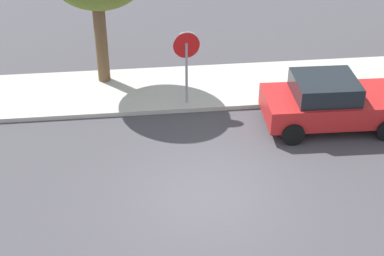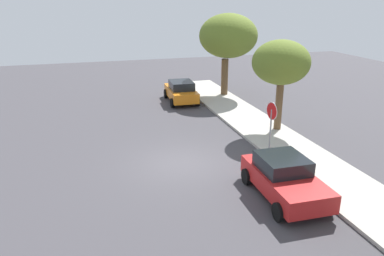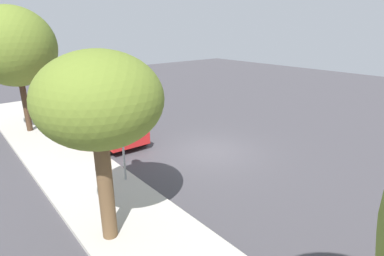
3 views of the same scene
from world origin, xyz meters
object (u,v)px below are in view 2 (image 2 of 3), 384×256
Objects in this scene: parked_car_red at (284,178)px; street_tree_near_corner at (281,63)px; stop_sign at (271,118)px; fire_hydrant at (301,171)px; parked_car_orange at (181,91)px; street_tree_mid_block at (228,36)px.

street_tree_near_corner is (-6.47, 3.24, 3.05)m from parked_car_red.
stop_sign is 0.62× the size of parked_car_red.
parked_car_red reaches higher than fire_hydrant.
stop_sign reaches higher than parked_car_orange.
fire_hydrant is at bearing 6.74° from parked_car_orange.
parked_car_orange is at bearing -80.86° from street_tree_mid_block.
parked_car_orange is 0.67× the size of street_tree_mid_block.
street_tree_mid_block reaches higher than stop_sign.
street_tree_near_corner is 6.65m from fire_hydrant.
street_tree_mid_block is (-14.68, 3.58, 3.66)m from parked_car_red.
parked_car_red reaches higher than parked_car_orange.
parked_car_red is at bearing -20.94° from stop_sign.
parked_car_red is at bearing -13.69° from street_tree_mid_block.
fire_hydrant is at bearing -18.78° from street_tree_near_corner.
parked_car_orange is at bearing -156.14° from street_tree_near_corner.
fire_hydrant is (2.94, -0.13, -1.36)m from stop_sign.
parked_car_red is at bearing -26.61° from street_tree_near_corner.
stop_sign is 0.49× the size of street_tree_near_corner.
parked_car_orange is at bearing -173.26° from fire_hydrant.
street_tree_near_corner reaches higher than fire_hydrant.
street_tree_mid_block is (-0.60, 3.71, 3.65)m from parked_car_orange.
stop_sign is 3.46× the size of fire_hydrant.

